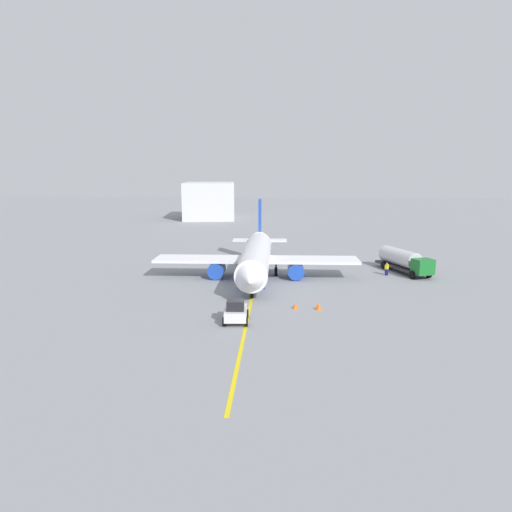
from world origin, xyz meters
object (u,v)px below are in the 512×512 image
airplane (256,258)px  fuel_tanker (404,260)px  safety_cone_nose (319,306)px  pushback_tug (236,312)px  refueling_worker (387,269)px  safety_cone_wingtip (295,306)px

airplane → fuel_tanker: (-5.04, 20.09, -0.91)m
fuel_tanker → safety_cone_nose: (19.39, -12.51, -1.36)m
safety_cone_nose → airplane: bearing=-152.1°
pushback_tug → safety_cone_nose: size_ratio=5.11×
airplane → refueling_worker: 17.82m
airplane → safety_cone_wingtip: airplane is taller
fuel_tanker → safety_cone_nose: bearing=-32.8°
pushback_tug → safety_cone_nose: (-4.80, 7.83, -0.64)m
safety_cone_wingtip → pushback_tug: bearing=-47.4°
airplane → safety_cone_nose: airplane is taller
pushback_tug → refueling_worker: bearing=141.5°
airplane → pushback_tug: bearing=-0.7°
refueling_worker → safety_cone_wingtip: refueling_worker is taller
airplane → safety_cone_nose: (14.34, 7.59, -2.27)m
fuel_tanker → refueling_worker: size_ratio=6.38×
pushback_tug → safety_cone_wingtip: pushback_tug is taller
airplane → safety_cone_nose: size_ratio=42.20×
pushback_tug → safety_cone_nose: 9.21m
refueling_worker → safety_cone_wingtip: size_ratio=2.78×
airplane → pushback_tug: size_ratio=8.27×
refueling_worker → safety_cone_nose: bearing=-29.5°
airplane → safety_cone_wingtip: (14.13, 5.21, -2.33)m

